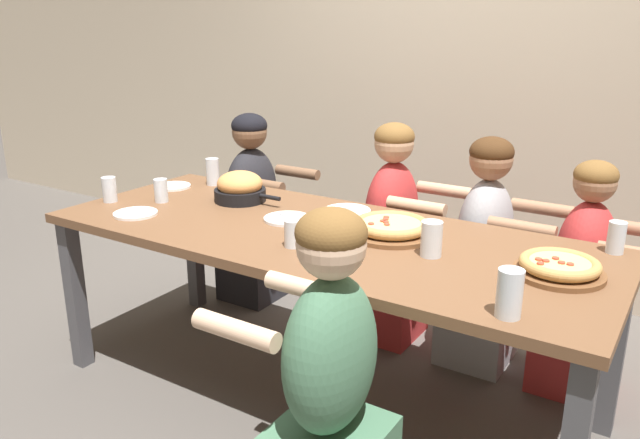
{
  "coord_description": "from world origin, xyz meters",
  "views": [
    {
      "loc": [
        1.3,
        -2.04,
        1.58
      ],
      "look_at": [
        0.0,
        0.0,
        0.82
      ],
      "focal_mm": 35.0,
      "sensor_mm": 36.0,
      "label": 1
    }
  ],
  "objects_px": {
    "empty_plate_c": "(173,186)",
    "drinking_glass_f": "(345,246)",
    "drinking_glass_a": "(509,296)",
    "drinking_glass_b": "(616,239)",
    "diner_near_midright": "(329,402)",
    "pizza_board_second": "(391,227)",
    "empty_plate_a": "(347,211)",
    "drinking_glass_g": "(293,235)",
    "diner_far_left": "(253,215)",
    "drinking_glass_h": "(161,190)",
    "diner_far_midright": "(483,263)",
    "pizza_board_main": "(559,267)",
    "skillet_bowl": "(240,188)",
    "drinking_glass_d": "(110,191)",
    "drinking_glass_c": "(213,173)",
    "diner_far_right": "(581,290)",
    "drinking_glass_e": "(431,241)",
    "empty_plate_d": "(135,213)",
    "diner_far_center": "(391,242)",
    "empty_plate_b": "(287,219)"
  },
  "relations": [
    {
      "from": "empty_plate_c",
      "to": "drinking_glass_f",
      "type": "xyz_separation_m",
      "value": [
        1.29,
        -0.43,
        0.05
      ]
    },
    {
      "from": "empty_plate_c",
      "to": "drinking_glass_a",
      "type": "bearing_deg",
      "value": -16.1
    },
    {
      "from": "drinking_glass_b",
      "to": "diner_near_midright",
      "type": "distance_m",
      "value": 1.25
    },
    {
      "from": "drinking_glass_f",
      "to": "pizza_board_second",
      "type": "bearing_deg",
      "value": 89.27
    },
    {
      "from": "empty_plate_a",
      "to": "diner_near_midright",
      "type": "distance_m",
      "value": 1.13
    },
    {
      "from": "drinking_glass_a",
      "to": "drinking_glass_g",
      "type": "xyz_separation_m",
      "value": [
        -0.87,
        0.15,
        -0.02
      ]
    },
    {
      "from": "diner_near_midright",
      "to": "diner_far_left",
      "type": "height_order",
      "value": "diner_near_midright"
    },
    {
      "from": "drinking_glass_f",
      "to": "drinking_glass_h",
      "type": "bearing_deg",
      "value": 169.74
    },
    {
      "from": "drinking_glass_h",
      "to": "diner_far_midright",
      "type": "xyz_separation_m",
      "value": [
        1.35,
        0.72,
        -0.32
      ]
    },
    {
      "from": "pizza_board_main",
      "to": "empty_plate_c",
      "type": "distance_m",
      "value": 1.97
    },
    {
      "from": "skillet_bowl",
      "to": "drinking_glass_d",
      "type": "distance_m",
      "value": 0.62
    },
    {
      "from": "empty_plate_c",
      "to": "drinking_glass_b",
      "type": "xyz_separation_m",
      "value": [
        2.08,
        0.19,
        0.05
      ]
    },
    {
      "from": "drinking_glass_c",
      "to": "diner_far_right",
      "type": "relative_size",
      "value": 0.13
    },
    {
      "from": "diner_far_midright",
      "to": "drinking_glass_e",
      "type": "bearing_deg",
      "value": 1.26
    },
    {
      "from": "empty_plate_d",
      "to": "diner_far_center",
      "type": "bearing_deg",
      "value": 48.81
    },
    {
      "from": "pizza_board_main",
      "to": "drinking_glass_c",
      "type": "xyz_separation_m",
      "value": [
        -1.82,
        0.31,
        0.03
      ]
    },
    {
      "from": "empty_plate_d",
      "to": "diner_far_left",
      "type": "xyz_separation_m",
      "value": [
        -0.09,
        0.93,
        -0.26
      ]
    },
    {
      "from": "diner_near_midright",
      "to": "empty_plate_d",
      "type": "bearing_deg",
      "value": 71.51
    },
    {
      "from": "drinking_glass_d",
      "to": "drinking_glass_a",
      "type": "bearing_deg",
      "value": -5.71
    },
    {
      "from": "empty_plate_b",
      "to": "drinking_glass_e",
      "type": "xyz_separation_m",
      "value": [
        0.7,
        -0.07,
        0.05
      ]
    },
    {
      "from": "drinking_glass_b",
      "to": "drinking_glass_f",
      "type": "distance_m",
      "value": 1.01
    },
    {
      "from": "empty_plate_a",
      "to": "diner_far_midright",
      "type": "distance_m",
      "value": 0.7
    },
    {
      "from": "empty_plate_a",
      "to": "drinking_glass_b",
      "type": "relative_size",
      "value": 1.76
    },
    {
      "from": "drinking_glass_g",
      "to": "diner_far_center",
      "type": "height_order",
      "value": "diner_far_center"
    },
    {
      "from": "drinking_glass_c",
      "to": "diner_far_center",
      "type": "xyz_separation_m",
      "value": [
        0.89,
        0.33,
        -0.31
      ]
    },
    {
      "from": "drinking_glass_f",
      "to": "diner_far_left",
      "type": "distance_m",
      "value": 1.52
    },
    {
      "from": "drinking_glass_c",
      "to": "diner_near_midright",
      "type": "distance_m",
      "value": 1.73
    },
    {
      "from": "drinking_glass_d",
      "to": "diner_far_center",
      "type": "relative_size",
      "value": 0.11
    },
    {
      "from": "empty_plate_d",
      "to": "drinking_glass_g",
      "type": "distance_m",
      "value": 0.83
    },
    {
      "from": "skillet_bowl",
      "to": "drinking_glass_g",
      "type": "distance_m",
      "value": 0.7
    },
    {
      "from": "drinking_glass_f",
      "to": "drinking_glass_a",
      "type": "bearing_deg",
      "value": -10.98
    },
    {
      "from": "empty_plate_c",
      "to": "diner_near_midright",
      "type": "distance_m",
      "value": 1.75
    },
    {
      "from": "drinking_glass_g",
      "to": "drinking_glass_e",
      "type": "bearing_deg",
      "value": 21.42
    },
    {
      "from": "empty_plate_a",
      "to": "drinking_glass_c",
      "type": "xyz_separation_m",
      "value": [
        -0.85,
        0.05,
        0.05
      ]
    },
    {
      "from": "drinking_glass_a",
      "to": "drinking_glass_d",
      "type": "bearing_deg",
      "value": 174.29
    },
    {
      "from": "skillet_bowl",
      "to": "drinking_glass_d",
      "type": "height_order",
      "value": "skillet_bowl"
    },
    {
      "from": "empty_plate_b",
      "to": "drinking_glass_f",
      "type": "height_order",
      "value": "drinking_glass_f"
    },
    {
      "from": "drinking_glass_g",
      "to": "skillet_bowl",
      "type": "bearing_deg",
      "value": 146.21
    },
    {
      "from": "empty_plate_c",
      "to": "diner_far_left",
      "type": "distance_m",
      "value": 0.57
    },
    {
      "from": "diner_far_midright",
      "to": "diner_far_left",
      "type": "distance_m",
      "value": 1.38
    },
    {
      "from": "drinking_glass_h",
      "to": "diner_far_center",
      "type": "xyz_separation_m",
      "value": [
        0.87,
        0.72,
        -0.31
      ]
    },
    {
      "from": "skillet_bowl",
      "to": "diner_far_midright",
      "type": "xyz_separation_m",
      "value": [
        1.05,
        0.5,
        -0.33
      ]
    },
    {
      "from": "drinking_glass_b",
      "to": "drinking_glass_h",
      "type": "bearing_deg",
      "value": -167.91
    },
    {
      "from": "diner_far_right",
      "to": "diner_near_midright",
      "type": "distance_m",
      "value": 1.43
    },
    {
      "from": "empty_plate_d",
      "to": "drinking_glass_a",
      "type": "xyz_separation_m",
      "value": [
        1.69,
        -0.11,
        0.06
      ]
    },
    {
      "from": "drinking_glass_b",
      "to": "drinking_glass_d",
      "type": "xyz_separation_m",
      "value": [
        -2.14,
        -0.54,
        -0.0
      ]
    },
    {
      "from": "diner_far_left",
      "to": "drinking_glass_b",
      "type": "bearing_deg",
      "value": 81.24
    },
    {
      "from": "drinking_glass_d",
      "to": "diner_far_left",
      "type": "relative_size",
      "value": 0.11
    },
    {
      "from": "drinking_glass_a",
      "to": "diner_far_center",
      "type": "height_order",
      "value": "diner_far_center"
    },
    {
      "from": "pizza_board_second",
      "to": "empty_plate_b",
      "type": "xyz_separation_m",
      "value": [
        -0.47,
        -0.06,
        -0.03
      ]
    }
  ]
}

